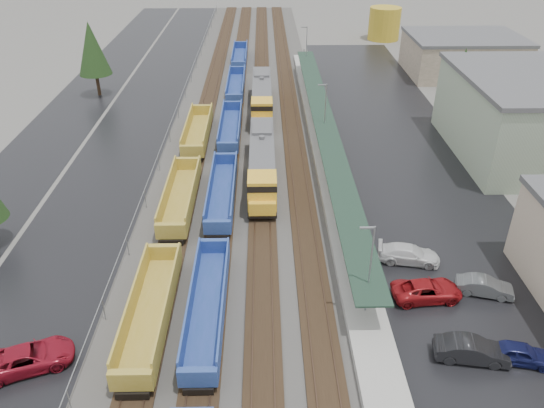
{
  "coord_description": "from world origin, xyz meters",
  "views": [
    {
      "loc": [
        2.15,
        -9.25,
        27.13
      ],
      "look_at": [
        2.91,
        33.17,
        2.0
      ],
      "focal_mm": 35.0,
      "sensor_mm": 36.0,
      "label": 1
    }
  ],
  "objects": [
    {
      "name": "tree_east",
      "position": [
        28.0,
        58.0,
        6.47
      ],
      "size": [
        4.4,
        4.4,
        10.0
      ],
      "color": "#332316",
      "rests_on": "ground"
    },
    {
      "name": "ballast_strip",
      "position": [
        0.0,
        60.0,
        0.04
      ],
      "size": [
        20.0,
        160.0,
        0.08
      ],
      "primitive_type": "cube",
      "color": "#302D2B",
      "rests_on": "ground"
    },
    {
      "name": "locomotive_trail",
      "position": [
        2.0,
        62.24,
        2.23
      ],
      "size": [
        2.78,
        18.31,
        4.15
      ],
      "color": "black",
      "rests_on": "ground"
    },
    {
      "name": "tree_west_far",
      "position": [
        -23.0,
        70.0,
        7.12
      ],
      "size": [
        4.84,
        4.84,
        11.0
      ],
      "color": "#332316",
      "rests_on": "ground"
    },
    {
      "name": "west_parking_lot",
      "position": [
        -15.0,
        60.0,
        0.01
      ],
      "size": [
        10.0,
        160.0,
        0.02
      ],
      "primitive_type": "cube",
      "color": "black",
      "rests_on": "ground"
    },
    {
      "name": "well_string_blue",
      "position": [
        -2.0,
        37.03,
        1.13
      ],
      "size": [
        2.52,
        115.46,
        2.24
      ],
      "color": "navy",
      "rests_on": "ground"
    },
    {
      "name": "well_string_yellow",
      "position": [
        -6.0,
        19.63,
        1.2
      ],
      "size": [
        2.75,
        79.44,
        2.43
      ],
      "color": "#A7902E",
      "rests_on": "ground"
    },
    {
      "name": "trackbed",
      "position": [
        -0.0,
        60.0,
        0.16
      ],
      "size": [
        14.6,
        160.0,
        0.22
      ],
      "color": "black",
      "rests_on": "ground"
    },
    {
      "name": "east_commuter_lot",
      "position": [
        19.0,
        50.0,
        0.01
      ],
      "size": [
        16.0,
        100.0,
        0.02
      ],
      "primitive_type": "cube",
      "color": "black",
      "rests_on": "ground"
    },
    {
      "name": "west_road",
      "position": [
        -25.0,
        60.0,
        0.01
      ],
      "size": [
        9.0,
        160.0,
        0.02
      ],
      "primitive_type": "cube",
      "color": "black",
      "rests_on": "ground"
    },
    {
      "name": "station_platform",
      "position": [
        9.5,
        50.01,
        0.73
      ],
      "size": [
        3.0,
        80.0,
        8.0
      ],
      "color": "#9E9B93",
      "rests_on": "ground"
    },
    {
      "name": "locomotive_lead",
      "position": [
        2.0,
        41.24,
        2.23
      ],
      "size": [
        2.78,
        18.31,
        4.15
      ],
      "color": "black",
      "rests_on": "ground"
    },
    {
      "name": "storage_tank",
      "position": [
        27.65,
        104.65,
        3.25
      ],
      "size": [
        6.49,
        6.49,
        6.49
      ],
      "primitive_type": "cylinder",
      "color": "gold",
      "rests_on": "ground"
    },
    {
      "name": "parked_car_east_e",
      "position": [
        19.2,
        22.46,
        0.71
      ],
      "size": [
        2.59,
        4.58,
        1.43
      ],
      "primitive_type": "imported",
      "rotation": [
        0.0,
        0.0,
        1.31
      ],
      "color": "#4E5153",
      "rests_on": "ground"
    },
    {
      "name": "chainlink_fence",
      "position": [
        -9.5,
        58.44,
        1.61
      ],
      "size": [
        0.08,
        160.04,
        2.02
      ],
      "color": "gray",
      "rests_on": "ground"
    },
    {
      "name": "parked_car_west_c",
      "position": [
        -13.35,
        15.7,
        0.8
      ],
      "size": [
        4.49,
        6.3,
        1.59
      ],
      "primitive_type": "imported",
      "rotation": [
        0.0,
        0.0,
        1.93
      ],
      "color": "maroon",
      "rests_on": "ground"
    },
    {
      "name": "parked_car_east_b",
      "position": [
        14.6,
        22.06,
        0.75
      ],
      "size": [
        2.94,
        5.57,
        1.49
      ],
      "primitive_type": "imported",
      "rotation": [
        0.0,
        0.0,
        1.66
      ],
      "color": "maroon",
      "rests_on": "ground"
    },
    {
      "name": "parked_car_east_d",
      "position": [
        19.09,
        15.59,
        0.71
      ],
      "size": [
        2.56,
        4.44,
        1.42
      ],
      "primitive_type": "imported",
      "rotation": [
        0.0,
        0.0,
        1.35
      ],
      "color": "#121643",
      "rests_on": "ground"
    },
    {
      "name": "parked_car_east_a",
      "position": [
        15.9,
        15.84,
        0.81
      ],
      "size": [
        2.46,
        5.11,
        1.62
      ],
      "primitive_type": "imported",
      "rotation": [
        0.0,
        0.0,
        1.41
      ],
      "color": "black",
      "rests_on": "ground"
    },
    {
      "name": "parked_car_east_c",
      "position": [
        14.33,
        26.76,
        0.75
      ],
      "size": [
        3.08,
        5.5,
        1.51
      ],
      "primitive_type": "imported",
      "rotation": [
        0.0,
        0.0,
        1.38
      ],
      "color": "silver",
      "rests_on": "ground"
    }
  ]
}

